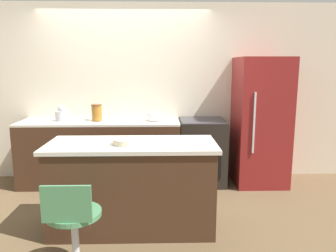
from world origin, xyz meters
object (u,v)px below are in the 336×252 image
at_px(kettle, 62,114).
at_px(stool_chair, 74,229).
at_px(oven_range, 202,152).
at_px(refrigerator, 260,122).
at_px(mixing_bowl, 154,117).

bearing_deg(kettle, stool_chair, -72.35).
height_order(oven_range, kettle, kettle).
relative_size(refrigerator, stool_chair, 2.20).
distance_m(kettle, mixing_bowl, 1.30).
distance_m(refrigerator, stool_chair, 3.05).
relative_size(refrigerator, mixing_bowl, 9.04).
bearing_deg(refrigerator, oven_range, 178.32).
distance_m(refrigerator, mixing_bowl, 1.53).
distance_m(stool_chair, mixing_bowl, 2.29).
distance_m(oven_range, mixing_bowl, 0.87).
relative_size(kettle, mixing_bowl, 1.10).
height_order(oven_range, refrigerator, refrigerator).
xyz_separation_m(oven_range, mixing_bowl, (-0.69, -0.01, 0.52)).
xyz_separation_m(kettle, mixing_bowl, (1.30, 0.00, -0.04)).
distance_m(oven_range, kettle, 2.06).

